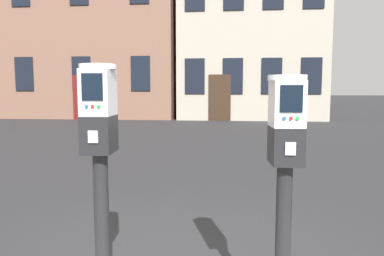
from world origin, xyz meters
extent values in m
cylinder|color=black|center=(-0.36, -0.32, 0.62)|extent=(0.10, 0.10, 0.96)
cube|color=black|center=(-0.36, -0.32, 1.21)|extent=(0.18, 0.25, 0.22)
cube|color=#A5A8AD|center=(-0.35, -0.45, 1.21)|extent=(0.06, 0.02, 0.07)
cube|color=#B7BABF|center=(-0.36, -0.32, 1.45)|extent=(0.18, 0.24, 0.27)
cube|color=black|center=(-0.35, -0.44, 1.49)|extent=(0.12, 0.02, 0.15)
cylinder|color=blue|center=(-0.38, -0.45, 1.38)|extent=(0.02, 0.01, 0.02)
cylinder|color=red|center=(-0.35, -0.44, 1.38)|extent=(0.02, 0.01, 0.02)
cylinder|color=green|center=(-0.31, -0.44, 1.38)|extent=(0.02, 0.01, 0.02)
cylinder|color=#B7BABF|center=(-0.36, -0.32, 1.60)|extent=(0.23, 0.23, 0.03)
cylinder|color=black|center=(0.73, -0.32, 0.60)|extent=(0.10, 0.10, 0.91)
cube|color=black|center=(0.73, -0.32, 1.16)|extent=(0.18, 0.25, 0.21)
cube|color=#A5A8AD|center=(0.74, -0.45, 1.16)|extent=(0.06, 0.02, 0.07)
cube|color=#B7BABF|center=(0.73, -0.32, 1.39)|extent=(0.18, 0.24, 0.26)
cube|color=black|center=(0.74, -0.44, 1.42)|extent=(0.12, 0.02, 0.14)
cylinder|color=blue|center=(0.70, -0.45, 1.32)|extent=(0.02, 0.01, 0.02)
cylinder|color=red|center=(0.74, -0.44, 1.32)|extent=(0.02, 0.01, 0.02)
cylinder|color=green|center=(0.77, -0.44, 1.32)|extent=(0.02, 0.01, 0.02)
cylinder|color=#B7BABF|center=(0.73, -0.32, 1.54)|extent=(0.23, 0.23, 0.03)
cube|color=brown|center=(-6.61, 17.73, 5.89)|extent=(8.50, 6.17, 11.79)
cube|color=black|center=(-9.44, 14.62, 2.16)|extent=(0.90, 0.06, 1.60)
cube|color=black|center=(-6.61, 14.62, 2.16)|extent=(0.90, 0.06, 1.60)
cube|color=black|center=(-3.78, 14.62, 2.16)|extent=(0.90, 0.06, 1.60)
cube|color=#591414|center=(-6.55, 14.62, 1.05)|extent=(1.00, 0.07, 2.10)
cube|color=#9E9384|center=(1.32, 17.49, 5.53)|extent=(6.88, 5.68, 11.05)
cube|color=black|center=(-1.26, 14.62, 2.03)|extent=(0.90, 0.06, 1.60)
cube|color=black|center=(0.46, 14.62, 2.03)|extent=(0.90, 0.06, 1.60)
cube|color=black|center=(2.18, 14.62, 2.03)|extent=(0.90, 0.06, 1.60)
cube|color=black|center=(3.90, 14.62, 2.03)|extent=(0.90, 0.06, 1.60)
cube|color=black|center=(-0.12, 14.62, 1.05)|extent=(1.00, 0.07, 2.10)
camera|label=1|loc=(0.43, -2.47, 1.48)|focal=35.07mm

